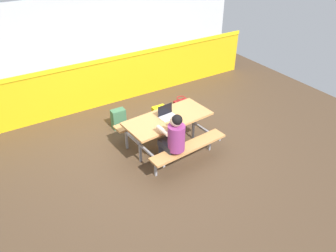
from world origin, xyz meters
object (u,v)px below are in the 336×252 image
tote_bag_bright (181,107)px  satchel_spare (118,119)px  picnic_table_main (168,125)px  student_nearer (174,138)px  laptop_silver (167,114)px  backpack_dark (159,116)px

tote_bag_bright → satchel_spare: size_ratio=0.98×
picnic_table_main → student_nearer: (-0.24, -0.58, 0.13)m
picnic_table_main → satchel_spare: picnic_table_main is taller
picnic_table_main → laptop_silver: size_ratio=5.08×
student_nearer → satchel_spare: 1.92m
picnic_table_main → laptop_silver: bearing=83.2°
student_nearer → backpack_dark: (0.58, 1.48, -0.49)m
satchel_spare → backpack_dark: bearing=-23.4°
tote_bag_bright → laptop_silver: bearing=-134.9°
picnic_table_main → tote_bag_bright: 1.47m
picnic_table_main → laptop_silver: (0.00, 0.04, 0.21)m
picnic_table_main → backpack_dark: (0.33, 0.91, -0.36)m
picnic_table_main → satchel_spare: (-0.49, 1.26, -0.36)m
tote_bag_bright → satchel_spare: bearing=170.8°
picnic_table_main → laptop_silver: laptop_silver is taller
laptop_silver → tote_bag_bright: (0.98, 0.99, -0.59)m
backpack_dark → tote_bag_bright: backpack_dark is taller
satchel_spare → picnic_table_main: bearing=-68.7°
laptop_silver → tote_bag_bright: laptop_silver is taller
laptop_silver → backpack_dark: laptop_silver is taller
satchel_spare → tote_bag_bright: bearing=-9.2°
student_nearer → backpack_dark: 1.67m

